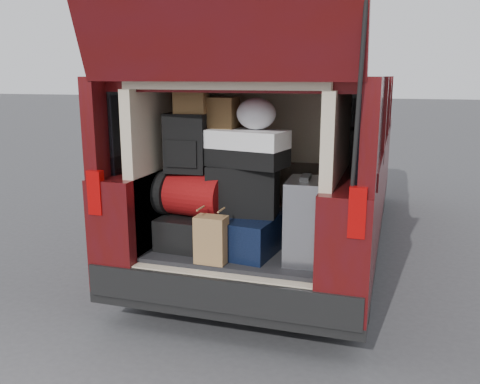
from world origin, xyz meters
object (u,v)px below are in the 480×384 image
object	(u,v)px
navy_hardshell	(245,232)
black_soft_case	(243,190)
black_hardshell	(196,228)
backpack	(186,143)
twotone_duffel	(246,148)
silver_roller	(304,221)
red_duffel	(193,194)
kraft_bag	(211,240)

from	to	relation	value
navy_hardshell	black_soft_case	size ratio (longest dim) A/B	1.24
black_hardshell	backpack	size ratio (longest dim) A/B	1.37
backpack	twotone_duffel	world-z (taller)	backpack
silver_roller	red_duffel	world-z (taller)	silver_roller
black_hardshell	navy_hardshell	distance (m)	0.39
navy_hardshell	backpack	size ratio (longest dim) A/B	1.43
backpack	red_duffel	bearing A→B (deg)	-9.20
kraft_bag	twotone_duffel	distance (m)	0.68
navy_hardshell	twotone_duffel	distance (m)	0.61
silver_roller	black_soft_case	size ratio (longest dim) A/B	1.15
navy_hardshell	backpack	distance (m)	0.76
kraft_bag	red_duffel	world-z (taller)	red_duffel
black_hardshell	black_soft_case	bearing A→B (deg)	2.15
twotone_duffel	navy_hardshell	bearing A→B (deg)	-156.22
black_hardshell	twotone_duffel	distance (m)	0.74
navy_hardshell	silver_roller	xyz separation A→B (m)	(0.45, -0.10, 0.15)
red_duffel	backpack	bearing A→B (deg)	-176.93
silver_roller	kraft_bag	distance (m)	0.64
twotone_duffel	black_soft_case	bearing A→B (deg)	162.61
backpack	twotone_duffel	xyz separation A→B (m)	(0.44, 0.04, -0.02)
backpack	twotone_duffel	size ratio (longest dim) A/B	0.75
navy_hardshell	kraft_bag	bearing A→B (deg)	-104.86
backpack	kraft_bag	bearing A→B (deg)	-49.95
black_soft_case	backpack	bearing A→B (deg)	-178.20
twotone_duffel	red_duffel	bearing A→B (deg)	-162.93
black_hardshell	black_soft_case	distance (m)	0.49
twotone_duffel	backpack	bearing A→B (deg)	-164.03
silver_roller	black_soft_case	distance (m)	0.51
black_soft_case	backpack	size ratio (longest dim) A/B	1.15
red_duffel	twotone_duffel	size ratio (longest dim) A/B	0.87
red_duffel	backpack	world-z (taller)	backpack
black_hardshell	red_duffel	world-z (taller)	red_duffel
silver_roller	red_duffel	size ratio (longest dim) A/B	1.15
backpack	silver_roller	bearing A→B (deg)	-8.80
red_duffel	black_soft_case	xyz separation A→B (m)	(0.37, 0.05, 0.05)
kraft_bag	twotone_duffel	bearing A→B (deg)	68.38
red_duffel	twotone_duffel	bearing A→B (deg)	13.55
kraft_bag	black_soft_case	xyz separation A→B (m)	(0.12, 0.35, 0.28)
navy_hardshell	twotone_duffel	bearing A→B (deg)	19.61
kraft_bag	backpack	size ratio (longest dim) A/B	0.76
black_hardshell	backpack	bearing A→B (deg)	-125.35
navy_hardshell	red_duffel	bearing A→B (deg)	-167.26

